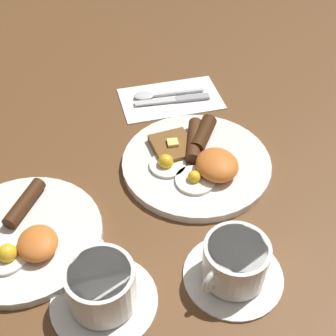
% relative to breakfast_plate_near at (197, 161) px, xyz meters
% --- Properties ---
extents(ground_plane, '(3.00, 3.00, 0.00)m').
position_rel_breakfast_plate_near_xyz_m(ground_plane, '(0.00, 0.00, -0.01)').
color(ground_plane, brown).
extents(breakfast_plate_near, '(0.27, 0.27, 0.05)m').
position_rel_breakfast_plate_near_xyz_m(breakfast_plate_near, '(0.00, 0.00, 0.00)').
color(breakfast_plate_near, silver).
rests_on(breakfast_plate_near, ground_plane).
extents(breakfast_plate_far, '(0.25, 0.25, 0.05)m').
position_rel_breakfast_plate_near_xyz_m(breakfast_plate_far, '(-0.09, 0.32, -0.00)').
color(breakfast_plate_far, silver).
rests_on(breakfast_plate_far, ground_plane).
extents(teacup_near, '(0.15, 0.15, 0.07)m').
position_rel_breakfast_plate_near_xyz_m(teacup_near, '(-0.24, 0.02, 0.02)').
color(teacup_near, silver).
rests_on(teacup_near, ground_plane).
extents(teacup_far, '(0.15, 0.15, 0.08)m').
position_rel_breakfast_plate_near_xyz_m(teacup_far, '(-0.23, 0.22, 0.02)').
color(teacup_far, silver).
rests_on(teacup_far, ground_plane).
extents(napkin, '(0.13, 0.22, 0.01)m').
position_rel_breakfast_plate_near_xyz_m(napkin, '(0.22, -0.01, -0.01)').
color(napkin, white).
rests_on(napkin, ground_plane).
extents(knife, '(0.03, 0.16, 0.01)m').
position_rel_breakfast_plate_near_xyz_m(knife, '(0.20, -0.02, -0.01)').
color(knife, silver).
rests_on(knife, napkin).
extents(spoon, '(0.03, 0.16, 0.01)m').
position_rel_breakfast_plate_near_xyz_m(spoon, '(0.23, 0.03, -0.01)').
color(spoon, silver).
rests_on(spoon, napkin).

